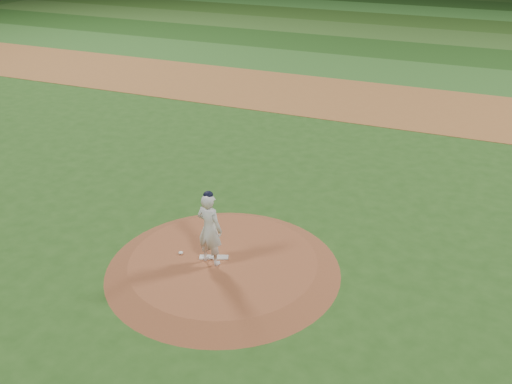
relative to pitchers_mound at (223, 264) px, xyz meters
name	(u,v)px	position (x,y,z in m)	size (l,w,h in m)	color
ground	(223,269)	(0.00, 0.00, -0.12)	(120.00, 120.00, 0.00)	#28531A
infield_dirt_band	(361,101)	(0.00, 14.00, -0.12)	(70.00, 6.00, 0.02)	#9D6130
outfield_stripe_0	(386,71)	(0.00, 19.50, -0.12)	(70.00, 5.00, 0.02)	#316625
outfield_stripe_1	(402,50)	(0.00, 24.50, -0.12)	(70.00, 5.00, 0.02)	#1F4917
outfield_stripe_2	(415,35)	(0.00, 29.50, -0.12)	(70.00, 5.00, 0.02)	#366324
outfield_stripe_3	(426,22)	(0.00, 34.50, -0.12)	(70.00, 5.00, 0.02)	#284F19
outfield_stripe_4	(434,11)	(0.00, 39.50, -0.12)	(70.00, 5.00, 0.02)	#36792C
outfield_stripe_5	(442,3)	(0.00, 44.50, -0.12)	(70.00, 5.00, 0.02)	#1D4516
pitchers_mound	(223,264)	(0.00, 0.00, 0.00)	(5.50, 5.50, 0.25)	brown
pitching_rubber	(214,257)	(-0.24, 0.00, 0.14)	(0.68, 0.17, 0.03)	silver
rosin_bag	(181,253)	(-1.04, -0.15, 0.16)	(0.11, 0.11, 0.06)	white
pitcher_on_mound	(210,228)	(-0.22, -0.18, 1.03)	(0.71, 0.54, 1.83)	white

